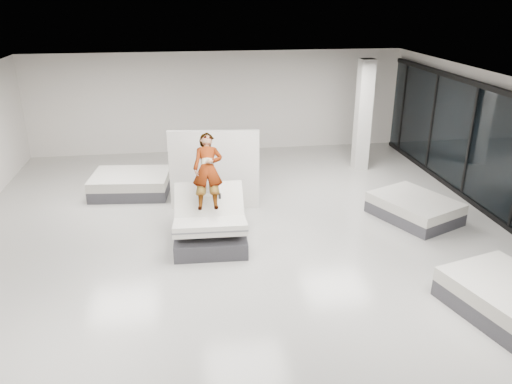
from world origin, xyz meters
TOP-DOWN VIEW (x-y plane):
  - room at (0.00, 0.00)m, footprint 14.00×14.04m
  - hero_bed at (-0.68, 0.48)m, footprint 1.54×1.99m
  - person at (-0.66, 0.80)m, footprint 0.68×1.55m
  - remote at (-0.46, 0.44)m, footprint 0.06×0.14m
  - divider_panel at (-0.45, 2.20)m, footprint 2.13×0.32m
  - flat_bed_right_far at (4.08, 0.91)m, footprint 2.00×2.23m
  - flat_bed_right_near at (3.99, -2.87)m, footprint 1.96×2.31m
  - flat_bed_left_far at (-2.56, 3.45)m, footprint 2.08×1.64m
  - column at (4.00, 4.50)m, footprint 0.40×0.40m

SIDE VIEW (x-z plane):
  - flat_bed_right_far at x=4.08m, z-range 0.00..0.50m
  - flat_bed_left_far at x=-2.56m, z-range 0.00..0.53m
  - flat_bed_right_near at x=3.99m, z-range 0.00..0.55m
  - hero_bed at x=-0.68m, z-range -0.23..0.97m
  - divider_panel at x=-0.45m, z-range 0.00..1.94m
  - remote at x=-0.46m, z-range 0.98..1.06m
  - person at x=-0.66m, z-range 0.49..1.97m
  - room at x=0.00m, z-range 0.00..3.20m
  - column at x=4.00m, z-range 0.00..3.20m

